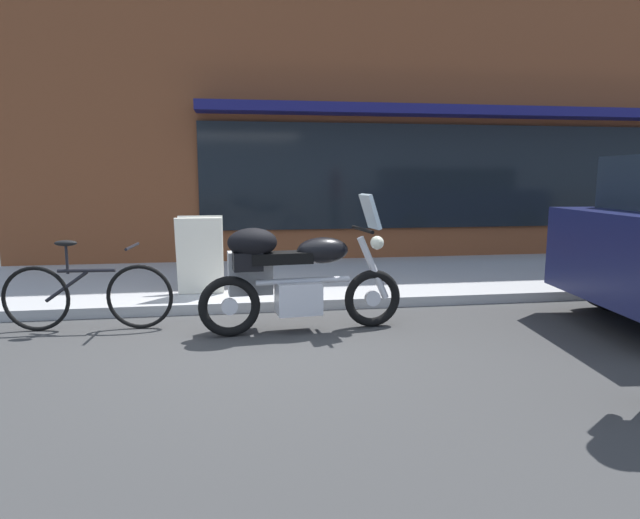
% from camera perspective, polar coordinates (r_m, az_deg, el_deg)
% --- Properties ---
extents(ground_plane, '(80.00, 80.00, 0.00)m').
position_cam_1_polar(ground_plane, '(5.26, -6.10, -8.40)').
color(ground_plane, '#363636').
extents(storefront_building, '(21.08, 0.90, 7.82)m').
position_cam_1_polar(storefront_building, '(11.79, 28.09, 18.89)').
color(storefront_building, brown).
rests_on(storefront_building, ground_plane).
extents(touring_motorcycle, '(2.07, 0.62, 1.38)m').
position_cam_1_polar(touring_motorcycle, '(5.37, -3.28, -1.49)').
color(touring_motorcycle, black).
rests_on(touring_motorcycle, ground_plane).
extents(parked_bicycle, '(1.69, 0.48, 0.92)m').
position_cam_1_polar(parked_bicycle, '(5.94, -23.40, -3.43)').
color(parked_bicycle, black).
rests_on(parked_bicycle, ground_plane).
extents(sandwich_board_sign, '(0.55, 0.42, 0.95)m').
position_cam_1_polar(sandwich_board_sign, '(6.75, -12.56, 0.46)').
color(sandwich_board_sign, silver).
rests_on(sandwich_board_sign, sidewalk_curb).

